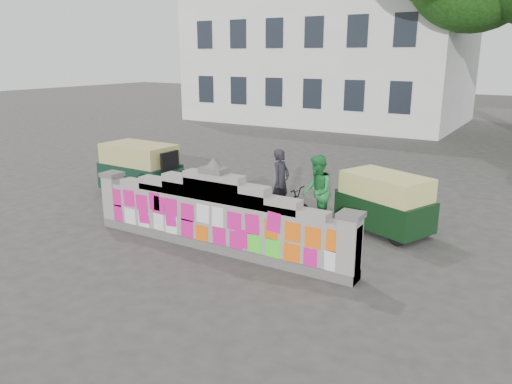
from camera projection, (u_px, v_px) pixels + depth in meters
ground at (215, 249)px, 10.75m from camera, size 100.00×100.00×0.00m
parapet_wall at (214, 216)px, 10.55m from camera, size 6.48×0.44×2.01m
building at (330, 55)px, 31.28m from camera, size 16.00×10.00×8.90m
cyclist_bike at (280, 204)px, 12.40m from camera, size 1.82×0.71×0.94m
cyclist_rider at (281, 191)px, 12.31m from camera, size 0.41×0.60×1.59m
pedestrian at (317, 192)px, 11.93m from camera, size 1.00×1.07×1.76m
rickshaw_left at (142, 168)px, 14.81m from camera, size 2.74×1.33×1.51m
rickshaw_right at (383, 202)px, 11.70m from camera, size 2.56×1.88×1.38m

